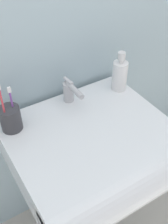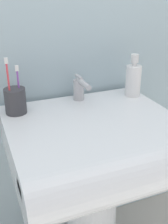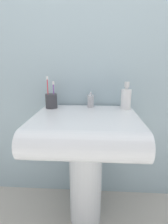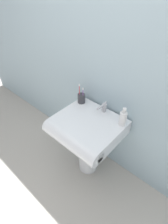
% 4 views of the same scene
% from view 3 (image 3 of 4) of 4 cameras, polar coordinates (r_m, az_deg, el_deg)
% --- Properties ---
extents(ground_plane, '(6.00, 6.00, 0.00)m').
position_cam_3_polar(ground_plane, '(1.42, 0.50, -31.00)').
color(ground_plane, '#ADA89E').
rests_on(ground_plane, ground).
extents(wall_back, '(5.00, 0.05, 2.40)m').
position_cam_3_polar(wall_back, '(1.28, 1.39, 23.08)').
color(wall_back, '#9EB7C1').
rests_on(wall_back, ground).
extents(sink_pedestal, '(0.21, 0.21, 0.59)m').
position_cam_3_polar(sink_pedestal, '(1.22, 0.54, -21.39)').
color(sink_pedestal, white).
rests_on(sink_pedestal, ground).
extents(sink_basin, '(0.60, 0.57, 0.15)m').
position_cam_3_polar(sink_basin, '(0.99, 0.42, -6.03)').
color(sink_basin, white).
rests_on(sink_basin, sink_pedestal).
extents(faucet, '(0.04, 0.14, 0.10)m').
position_cam_3_polar(faucet, '(1.18, 2.16, 4.01)').
color(faucet, '#B7B7BC').
rests_on(faucet, sink_basin).
extents(toothbrush_cup, '(0.08, 0.08, 0.21)m').
position_cam_3_polar(toothbrush_cup, '(1.20, -10.63, 3.64)').
color(toothbrush_cup, '#38383D').
rests_on(toothbrush_cup, sink_basin).
extents(soap_bottle, '(0.06, 0.06, 0.18)m').
position_cam_3_polar(soap_bottle, '(1.17, 13.56, 4.30)').
color(soap_bottle, white).
rests_on(soap_bottle, sink_basin).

